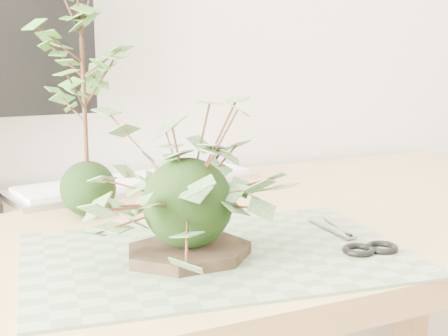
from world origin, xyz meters
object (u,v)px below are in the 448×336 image
(ivy_kokedama, at_px, (187,161))
(keyboard, at_px, (137,182))
(desk, at_px, (187,276))
(maple_kokedama, at_px, (82,52))

(ivy_kokedama, distance_m, keyboard, 0.45)
(ivy_kokedama, xyz_separation_m, keyboard, (0.07, 0.43, -0.12))
(desk, bearing_deg, maple_kokedama, 140.62)
(desk, height_order, maple_kokedama, maple_kokedama)
(ivy_kokedama, relative_size, maple_kokedama, 1.02)
(ivy_kokedama, relative_size, keyboard, 0.75)
(maple_kokedama, bearing_deg, desk, -39.38)
(desk, xyz_separation_m, ivy_kokedama, (-0.06, -0.16, 0.22))
(desk, xyz_separation_m, maple_kokedama, (-0.13, 0.10, 0.35))
(desk, relative_size, ivy_kokedama, 4.25)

